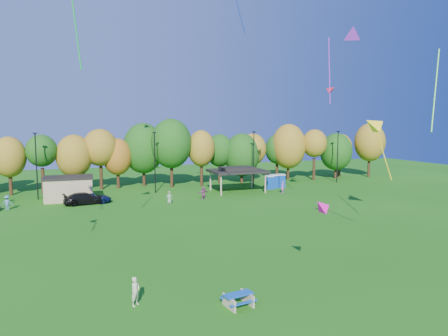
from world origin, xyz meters
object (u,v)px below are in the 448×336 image
object	(u,v)px
porta_potties	(275,181)
car_c	(93,198)
car_d	(85,198)
kite_flyer	(135,291)
picnic_table	(238,299)

from	to	relation	value
porta_potties	car_c	world-z (taller)	porta_potties
car_c	car_d	xyz separation A→B (m)	(-1.02, -0.44, 0.13)
car_c	porta_potties	bearing A→B (deg)	-78.54
car_d	car_c	bearing A→B (deg)	-75.45
porta_potties	kite_flyer	bearing A→B (deg)	-126.88
car_c	picnic_table	bearing A→B (deg)	-163.84
porta_potties	kite_flyer	distance (m)	43.98
kite_flyer	car_c	xyz separation A→B (m)	(-1.45, 31.88, -0.19)
car_d	porta_potties	bearing A→B (deg)	-91.49
picnic_table	car_c	size ratio (longest dim) A/B	0.41
porta_potties	car_c	size ratio (longest dim) A/B	0.82
porta_potties	car_d	xyz separation A→B (m)	(-28.87, -3.75, -0.34)
porta_potties	picnic_table	size ratio (longest dim) A/B	1.99
picnic_table	car_c	xyz separation A→B (m)	(-6.87, 33.88, 0.21)
porta_potties	kite_flyer	size ratio (longest dim) A/B	2.27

